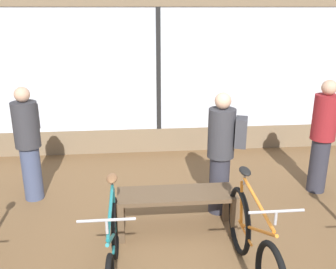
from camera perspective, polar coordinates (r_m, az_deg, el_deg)
name	(u,v)px	position (r m, az deg, el deg)	size (l,w,h in m)	color
shop_back_wall	(158,64)	(6.71, -1.48, 10.66)	(12.00, 0.08, 3.20)	#7A664C
bicycle_left	(113,252)	(3.77, -8.40, -17.30)	(0.46, 1.66, 1.01)	black
bicycle_right	(253,245)	(3.87, 12.83, -16.13)	(0.46, 1.75, 1.05)	black
display_bench	(176,200)	(4.51, 1.29, -9.94)	(1.40, 0.44, 0.51)	brown
customer_near_rack	(222,151)	(4.79, 8.25, -2.43)	(0.55, 0.43, 1.61)	#2D2D38
customer_by_window	(323,135)	(5.74, 22.50, -0.08)	(0.35, 0.35, 1.66)	#2D2D38
customer_mid_floor	(28,140)	(5.44, -20.53, -0.85)	(0.35, 0.49, 1.61)	#424C6B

